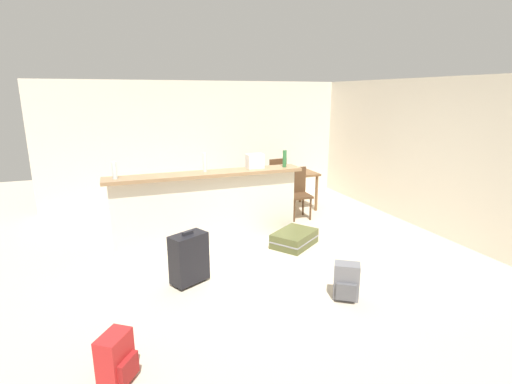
{
  "coord_description": "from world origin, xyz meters",
  "views": [
    {
      "loc": [
        -1.87,
        -4.99,
        2.25
      ],
      "look_at": [
        0.23,
        0.6,
        0.72
      ],
      "focal_mm": 27.07,
      "sensor_mm": 36.0,
      "label": 1
    }
  ],
  "objects_px": {
    "suitcase_upright_black": "(189,258)",
    "bottle_white": "(205,162)",
    "bottle_clear": "(114,170)",
    "backpack_red": "(116,359)",
    "bottle_green": "(285,159)",
    "grocery_bag": "(255,161)",
    "suitcase_flat_olive": "(294,238)",
    "dining_table": "(287,177)",
    "dining_chair_near_partition": "(297,190)",
    "backpack_grey": "(346,282)",
    "dining_chair_far_side": "(275,177)"
  },
  "relations": [
    {
      "from": "suitcase_upright_black",
      "to": "bottle_white",
      "type": "bearing_deg",
      "value": 67.55
    },
    {
      "from": "bottle_clear",
      "to": "backpack_red",
      "type": "height_order",
      "value": "bottle_clear"
    },
    {
      "from": "bottle_green",
      "to": "grocery_bag",
      "type": "distance_m",
      "value": 0.48
    },
    {
      "from": "bottle_white",
      "to": "suitcase_flat_olive",
      "type": "distance_m",
      "value": 1.78
    },
    {
      "from": "dining_table",
      "to": "bottle_white",
      "type": "bearing_deg",
      "value": -148.1
    },
    {
      "from": "bottle_green",
      "to": "grocery_bag",
      "type": "bearing_deg",
      "value": 169.73
    },
    {
      "from": "grocery_bag",
      "to": "suitcase_flat_olive",
      "type": "distance_m",
      "value": 1.34
    },
    {
      "from": "bottle_white",
      "to": "dining_chair_near_partition",
      "type": "distance_m",
      "value": 2.09
    },
    {
      "from": "bottle_clear",
      "to": "bottle_white",
      "type": "distance_m",
      "value": 1.27
    },
    {
      "from": "bottle_white",
      "to": "suitcase_upright_black",
      "type": "distance_m",
      "value": 1.65
    },
    {
      "from": "bottle_green",
      "to": "backpack_red",
      "type": "relative_size",
      "value": 0.64
    },
    {
      "from": "suitcase_flat_olive",
      "to": "suitcase_upright_black",
      "type": "xyz_separation_m",
      "value": [
        -1.73,
        -0.64,
        0.22
      ]
    },
    {
      "from": "backpack_red",
      "to": "suitcase_upright_black",
      "type": "height_order",
      "value": "suitcase_upright_black"
    },
    {
      "from": "dining_table",
      "to": "backpack_red",
      "type": "height_order",
      "value": "dining_table"
    },
    {
      "from": "dining_table",
      "to": "backpack_grey",
      "type": "relative_size",
      "value": 2.62
    },
    {
      "from": "dining_chair_far_side",
      "to": "backpack_grey",
      "type": "relative_size",
      "value": 2.21
    },
    {
      "from": "bottle_white",
      "to": "backpack_red",
      "type": "relative_size",
      "value": 0.68
    },
    {
      "from": "bottle_white",
      "to": "bottle_green",
      "type": "relative_size",
      "value": 1.07
    },
    {
      "from": "dining_chair_near_partition",
      "to": "bottle_green",
      "type": "bearing_deg",
      "value": -130.89
    },
    {
      "from": "dining_chair_far_side",
      "to": "bottle_white",
      "type": "bearing_deg",
      "value": -137.33
    },
    {
      "from": "bottle_white",
      "to": "backpack_grey",
      "type": "relative_size",
      "value": 0.68
    },
    {
      "from": "grocery_bag",
      "to": "dining_table",
      "type": "xyz_separation_m",
      "value": [
        1.11,
        1.17,
        -0.57
      ]
    },
    {
      "from": "grocery_bag",
      "to": "suitcase_flat_olive",
      "type": "bearing_deg",
      "value": -58.03
    },
    {
      "from": "dining_table",
      "to": "suitcase_flat_olive",
      "type": "relative_size",
      "value": 1.26
    },
    {
      "from": "bottle_white",
      "to": "suitcase_upright_black",
      "type": "relative_size",
      "value": 0.43
    },
    {
      "from": "bottle_clear",
      "to": "grocery_bag",
      "type": "bearing_deg",
      "value": 1.9
    },
    {
      "from": "bottle_white",
      "to": "grocery_bag",
      "type": "distance_m",
      "value": 0.8
    },
    {
      "from": "grocery_bag",
      "to": "dining_chair_near_partition",
      "type": "height_order",
      "value": "grocery_bag"
    },
    {
      "from": "dining_chair_far_side",
      "to": "backpack_red",
      "type": "relative_size",
      "value": 2.21
    },
    {
      "from": "dining_chair_near_partition",
      "to": "backpack_grey",
      "type": "distance_m",
      "value": 2.99
    },
    {
      "from": "dining_chair_far_side",
      "to": "suitcase_flat_olive",
      "type": "relative_size",
      "value": 1.07
    },
    {
      "from": "grocery_bag",
      "to": "dining_chair_far_side",
      "type": "relative_size",
      "value": 0.28
    },
    {
      "from": "bottle_white",
      "to": "dining_chair_far_side",
      "type": "bearing_deg",
      "value": 42.67
    },
    {
      "from": "bottle_green",
      "to": "backpack_red",
      "type": "height_order",
      "value": "bottle_green"
    },
    {
      "from": "bottle_clear",
      "to": "backpack_grey",
      "type": "height_order",
      "value": "bottle_clear"
    },
    {
      "from": "backpack_red",
      "to": "suitcase_upright_black",
      "type": "relative_size",
      "value": 0.63
    },
    {
      "from": "suitcase_flat_olive",
      "to": "dining_chair_near_partition",
      "type": "bearing_deg",
      "value": 61.95
    },
    {
      "from": "bottle_clear",
      "to": "dining_table",
      "type": "relative_size",
      "value": 0.22
    },
    {
      "from": "grocery_bag",
      "to": "dining_chair_near_partition",
      "type": "distance_m",
      "value": 1.41
    },
    {
      "from": "grocery_bag",
      "to": "backpack_grey",
      "type": "height_order",
      "value": "grocery_bag"
    },
    {
      "from": "bottle_green",
      "to": "grocery_bag",
      "type": "xyz_separation_m",
      "value": [
        -0.47,
        0.09,
        -0.02
      ]
    },
    {
      "from": "bottle_green",
      "to": "bottle_white",
      "type": "bearing_deg",
      "value": 176.81
    },
    {
      "from": "bottle_green",
      "to": "suitcase_upright_black",
      "type": "bearing_deg",
      "value": -146.39
    },
    {
      "from": "bottle_white",
      "to": "backpack_red",
      "type": "xyz_separation_m",
      "value": [
        -1.39,
        -2.71,
        -1.05
      ]
    },
    {
      "from": "bottle_clear",
      "to": "bottle_white",
      "type": "xyz_separation_m",
      "value": [
        1.27,
        0.05,
        0.02
      ]
    },
    {
      "from": "bottle_green",
      "to": "dining_chair_far_side",
      "type": "bearing_deg",
      "value": 70.52
    },
    {
      "from": "bottle_white",
      "to": "dining_table",
      "type": "height_order",
      "value": "bottle_white"
    },
    {
      "from": "bottle_green",
      "to": "suitcase_flat_olive",
      "type": "height_order",
      "value": "bottle_green"
    },
    {
      "from": "dining_chair_near_partition",
      "to": "bottle_clear",
      "type": "bearing_deg",
      "value": -168.04
    },
    {
      "from": "suitcase_flat_olive",
      "to": "backpack_grey",
      "type": "bearing_deg",
      "value": -95.4
    }
  ]
}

